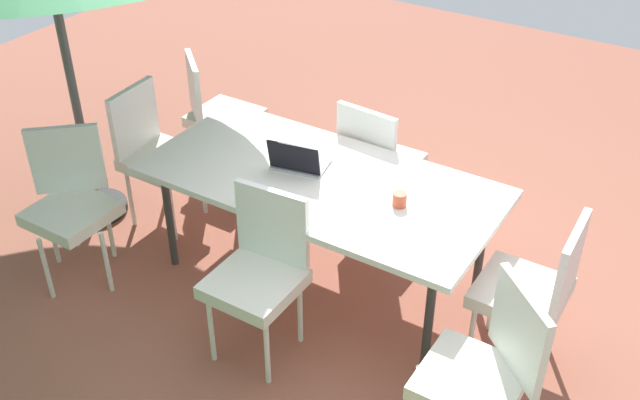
% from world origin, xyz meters
% --- Properties ---
extents(ground_plane, '(10.00, 10.00, 0.02)m').
position_xyz_m(ground_plane, '(0.00, 0.00, -0.01)').
color(ground_plane, '#935442').
extents(dining_table, '(2.11, 1.02, 0.78)m').
position_xyz_m(dining_table, '(0.00, 0.00, 0.73)').
color(dining_table, silver).
rests_on(dining_table, ground_plane).
extents(chair_east, '(0.47, 0.46, 0.98)m').
position_xyz_m(chair_east, '(1.34, -0.01, 0.55)').
color(chair_east, silver).
rests_on(chair_east, ground_plane).
extents(chair_north, '(0.46, 0.47, 0.98)m').
position_xyz_m(chair_north, '(-0.02, 0.65, 0.55)').
color(chair_north, silver).
rests_on(chair_north, ground_plane).
extents(chair_northeast, '(0.59, 0.59, 0.98)m').
position_xyz_m(chair_northeast, '(1.36, 0.73, 0.55)').
color(chair_northeast, silver).
rests_on(chair_northeast, ground_plane).
extents(chair_southeast, '(0.59, 0.59, 0.98)m').
position_xyz_m(chair_southeast, '(1.34, -0.68, 0.55)').
color(chair_southeast, silver).
rests_on(chair_southeast, ground_plane).
extents(chair_northwest, '(0.59, 0.59, 0.98)m').
position_xyz_m(chair_northwest, '(-1.33, 0.70, 0.55)').
color(chair_northwest, silver).
rests_on(chair_northwest, ground_plane).
extents(chair_south, '(0.47, 0.48, 0.98)m').
position_xyz_m(chair_south, '(-0.02, -0.70, 0.55)').
color(chair_south, silver).
rests_on(chair_south, ground_plane).
extents(chair_west, '(0.47, 0.46, 0.98)m').
position_xyz_m(chair_west, '(-1.33, 0.01, 0.55)').
color(chair_west, silver).
rests_on(chair_west, ground_plane).
extents(laptop, '(0.36, 0.30, 0.21)m').
position_xyz_m(laptop, '(0.17, -0.02, 0.82)').
color(laptop, gray).
rests_on(laptop, dining_table).
extents(cup, '(0.08, 0.08, 0.08)m').
position_xyz_m(cup, '(-0.52, 0.01, 0.82)').
color(cup, '#CC4C33').
rests_on(cup, dining_table).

